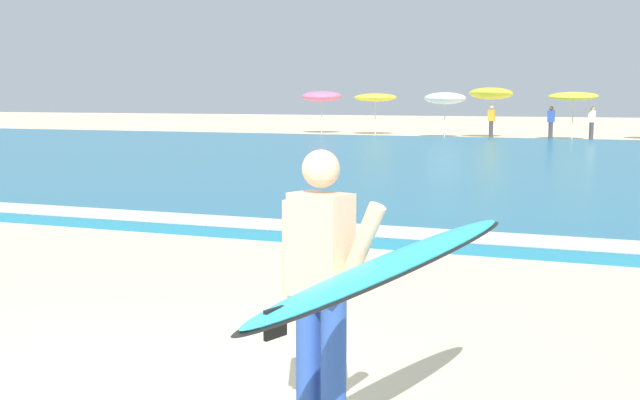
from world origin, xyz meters
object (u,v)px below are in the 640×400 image
at_px(surfer_with_board, 351,277).
at_px(beach_umbrella_3, 491,94).
at_px(beach_umbrella_0, 322,96).
at_px(beachgoer_near_row_right, 551,122).
at_px(beachgoer_near_row_mid, 491,121).
at_px(beachgoer_near_row_left, 592,122).
at_px(beach_umbrella_2, 445,98).
at_px(beach_umbrella_4, 573,96).
at_px(beach_umbrella_1, 375,98).

distance_m(surfer_with_board, beach_umbrella_3, 37.03).
height_order(surfer_with_board, beach_umbrella_3, beach_umbrella_3).
xyz_separation_m(beach_umbrella_0, beachgoer_near_row_right, (12.51, -2.80, -1.18)).
bearing_deg(beachgoer_near_row_mid, beachgoer_near_row_left, -2.87).
height_order(beach_umbrella_3, beachgoer_near_row_left, beach_umbrella_3).
height_order(beach_umbrella_2, beachgoer_near_row_right, beach_umbrella_2).
bearing_deg(surfer_with_board, beachgoer_near_row_right, 94.31).
distance_m(beach_umbrella_4, beachgoer_near_row_right, 1.54).
height_order(beach_umbrella_3, beachgoer_near_row_mid, beach_umbrella_3).
relative_size(beachgoer_near_row_mid, beachgoer_near_row_right, 1.00).
height_order(beach_umbrella_2, beach_umbrella_3, beach_umbrella_3).
height_order(beachgoer_near_row_left, beachgoer_near_row_right, same).
distance_m(surfer_with_board, beachgoer_near_row_right, 35.20).
distance_m(beach_umbrella_3, beachgoer_near_row_right, 3.63).
bearing_deg(beach_umbrella_2, beach_umbrella_4, -2.73).
bearing_deg(beach_umbrella_4, beach_umbrella_2, 177.27).
xyz_separation_m(beach_umbrella_1, beachgoer_near_row_right, (9.29, -2.40, -1.12)).
bearing_deg(beachgoer_near_row_mid, beach_umbrella_2, -175.63).
bearing_deg(beachgoer_near_row_right, beach_umbrella_3, 154.21).
distance_m(beach_umbrella_2, beachgoer_near_row_right, 5.28).
distance_m(beach_umbrella_2, beachgoer_near_row_left, 6.98).
bearing_deg(surfer_with_board, beachgoer_near_row_left, 91.42).
bearing_deg(beach_umbrella_1, beachgoer_near_row_left, -9.54).
bearing_deg(beachgoer_near_row_right, beach_umbrella_2, 173.24).
bearing_deg(beachgoer_near_row_mid, beach_umbrella_1, 165.78).
bearing_deg(beach_umbrella_4, beach_umbrella_1, 168.46).
bearing_deg(beach_umbrella_4, beachgoer_near_row_left, 15.30).
bearing_deg(beachgoer_near_row_right, beach_umbrella_1, 165.49).
xyz_separation_m(beach_umbrella_0, beachgoer_near_row_mid, (9.63, -2.02, -1.18)).
height_order(beach_umbrella_4, beachgoer_near_row_right, beach_umbrella_4).
relative_size(beach_umbrella_0, beachgoer_near_row_left, 1.48).
bearing_deg(beach_umbrella_2, beachgoer_near_row_right, -6.76).
relative_size(beach_umbrella_3, beachgoer_near_row_mid, 1.59).
xyz_separation_m(beach_umbrella_3, beachgoer_near_row_mid, (0.17, -0.69, -1.31)).
relative_size(beach_umbrella_1, beach_umbrella_2, 1.02).
xyz_separation_m(surfer_with_board, beachgoer_near_row_mid, (-5.53, 35.88, -0.18)).
xyz_separation_m(surfer_with_board, beach_umbrella_4, (-1.72, 35.41, 1.00)).
distance_m(beach_umbrella_0, beach_umbrella_2, 7.70).
relative_size(beach_umbrella_1, beachgoer_near_row_right, 1.44).
relative_size(beach_umbrella_1, beachgoer_near_row_mid, 1.44).
relative_size(beach_umbrella_2, beach_umbrella_4, 0.97).
distance_m(beachgoer_near_row_left, beachgoer_near_row_mid, 4.65).
distance_m(beach_umbrella_1, beach_umbrella_3, 6.31).
xyz_separation_m(beach_umbrella_3, beach_umbrella_4, (3.98, -1.15, -0.13)).
xyz_separation_m(beach_umbrella_1, beachgoer_near_row_mid, (6.41, -1.62, -1.12)).
distance_m(beach_umbrella_2, beach_umbrella_4, 6.07).
height_order(beachgoer_near_row_mid, beachgoer_near_row_right, same).
relative_size(surfer_with_board, beach_umbrella_2, 1.10).
distance_m(beachgoer_near_row_mid, beachgoer_near_row_right, 2.98).
distance_m(surfer_with_board, beach_umbrella_2, 36.55).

